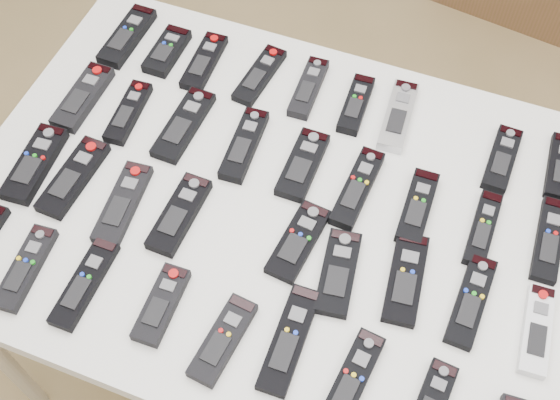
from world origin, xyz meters
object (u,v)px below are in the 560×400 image
(remote_9, at_px, (83,97))
(remote_17, at_px, (549,240))
(remote_13, at_px, (303,165))
(remote_16, at_px, (483,229))
(remote_7, at_px, (502,159))
(remote_11, at_px, (184,125))
(table, at_px, (280,221))
(remote_19, at_px, (73,177))
(remote_28, at_px, (26,268))
(remote_30, at_px, (161,304))
(remote_24, at_px, (406,279))
(remote_25, at_px, (471,301))
(remote_2, at_px, (204,62))
(remote_14, at_px, (357,188))
(remote_6, at_px, (398,116))
(remote_21, at_px, (179,214))
(remote_12, at_px, (244,145))
(remote_0, at_px, (127,36))
(remote_18, at_px, (35,164))
(remote_32, at_px, (289,339))
(remote_4, at_px, (308,88))
(remote_31, at_px, (223,340))
(remote_15, at_px, (417,207))
(remote_26, at_px, (537,330))
(remote_20, at_px, (123,203))
(remote_3, at_px, (260,75))
(remote_22, at_px, (298,241))
(remote_23, at_px, (338,273))
(remote_33, at_px, (351,383))
(remote_10, at_px, (128,112))
(remote_29, at_px, (85,283))
(remote_5, at_px, (356,105))
(remote_1, at_px, (167,51))

(remote_9, bearing_deg, remote_17, 0.23)
(remote_13, relative_size, remote_16, 1.01)
(remote_7, relative_size, remote_11, 0.84)
(table, xyz_separation_m, remote_19, (-0.41, -0.09, 0.07))
(remote_28, xyz_separation_m, remote_30, (0.27, 0.02, 0.00))
(remote_24, bearing_deg, remote_25, -6.83)
(remote_2, xyz_separation_m, remote_19, (-0.11, -0.38, 0.00))
(remote_14, bearing_deg, remote_19, -158.45)
(remote_6, distance_m, remote_11, 0.45)
(remote_21, bearing_deg, remote_7, 34.19)
(remote_12, bearing_deg, remote_0, 149.06)
(remote_18, bearing_deg, remote_32, -19.54)
(remote_17, xyz_separation_m, remote_18, (-1.00, -0.20, 0.00))
(remote_2, distance_m, remote_4, 0.25)
(remote_12, xyz_separation_m, remote_31, (0.13, -0.40, -0.00))
(remote_11, xyz_separation_m, remote_13, (0.27, -0.01, 0.00))
(remote_15, xyz_separation_m, remote_16, (0.13, -0.00, -0.00))
(remote_7, relative_size, remote_26, 0.94)
(remote_14, bearing_deg, remote_20, -151.36)
(remote_7, distance_m, remote_12, 0.53)
(remote_0, height_order, remote_19, remote_0)
(remote_16, xyz_separation_m, remote_17, (0.12, 0.02, -0.00))
(remote_3, bearing_deg, remote_22, -52.14)
(remote_23, xyz_separation_m, remote_31, (-0.15, -0.20, 0.00))
(remote_6, xyz_separation_m, remote_33, (0.08, -0.59, 0.00))
(remote_13, relative_size, remote_14, 0.89)
(remote_4, xyz_separation_m, remote_12, (-0.07, -0.20, 0.00))
(remote_10, distance_m, remote_33, 0.74)
(remote_29, bearing_deg, remote_25, 18.00)
(remote_28, bearing_deg, remote_14, 32.10)
(remote_25, distance_m, remote_29, 0.70)
(remote_19, xyz_separation_m, remote_26, (0.92, 0.01, -0.00))
(remote_26, bearing_deg, remote_10, 165.18)
(remote_12, bearing_deg, remote_21, -108.15)
(remote_20, bearing_deg, remote_10, 109.66)
(remote_14, xyz_separation_m, remote_29, (-0.40, -0.38, -0.00))
(remote_5, bearing_deg, remote_15, -49.87)
(remote_2, distance_m, remote_9, 0.28)
(remote_26, bearing_deg, remote_5, 136.85)
(remote_13, distance_m, remote_29, 0.48)
(remote_4, xyz_separation_m, remote_7, (0.43, -0.04, -0.00))
(remote_29, bearing_deg, remote_19, 124.78)
(remote_30, bearing_deg, remote_19, 145.28)
(remote_12, relative_size, remote_28, 1.04)
(remote_14, bearing_deg, remote_30, -121.27)
(remote_1, height_order, remote_12, same)
(remote_0, relative_size, remote_1, 1.32)
(table, distance_m, remote_23, 0.20)
(remote_22, xyz_separation_m, remote_32, (0.05, -0.19, 0.00))
(remote_0, relative_size, remote_31, 1.13)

